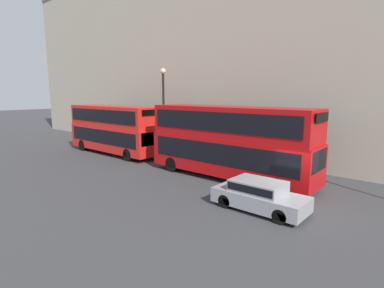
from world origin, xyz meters
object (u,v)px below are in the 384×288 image
Objects in this scene: bus_leading at (229,139)px; pedestrian at (300,167)px; bus_second_in_queue at (114,127)px; car_dark_sedan at (259,195)px.

bus_leading is 6.50× the size of pedestrian.
bus_leading reaches higher than pedestrian.
bus_second_in_queue is 2.37× the size of car_dark_sedan.
bus_second_in_queue is at bearing 78.01° from car_dark_sedan.
bus_leading is at bearing 129.69° from pedestrian.
bus_leading reaches higher than car_dark_sedan.
car_dark_sedan is 6.25m from pedestrian.
pedestrian is (6.23, 0.54, 0.04)m from car_dark_sedan.
bus_leading is at bearing -90.00° from bus_second_in_queue.
bus_second_in_queue is at bearing 100.37° from pedestrian.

